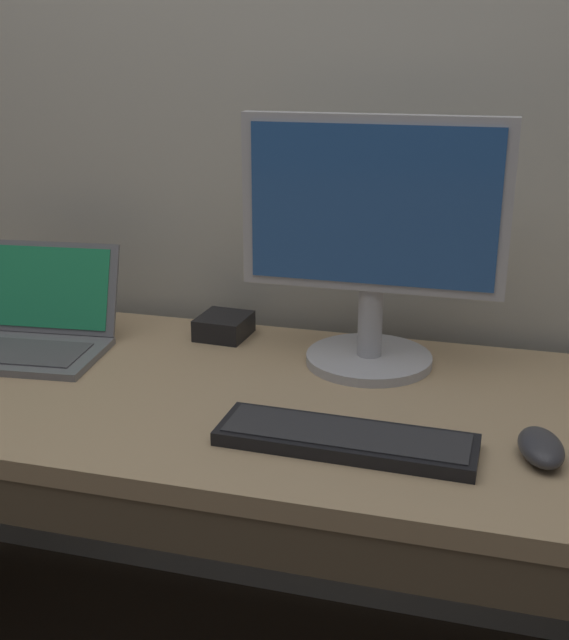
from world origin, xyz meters
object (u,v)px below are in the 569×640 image
object	(u,v)px
wired_keyboard	(346,439)
external_drive_box	(224,326)
external_monitor	(372,238)
computer_mouse	(541,447)
laptop_space_gray	(25,328)

from	to	relation	value
wired_keyboard	external_drive_box	distance (m)	0.54
external_monitor	computer_mouse	xyz separation A→B (m)	(0.31, -0.30, -0.23)
external_drive_box	laptop_space_gray	bearing A→B (deg)	-154.74
laptop_space_gray	computer_mouse	bearing A→B (deg)	-11.59
laptop_space_gray	wired_keyboard	bearing A→B (deg)	-18.78
external_monitor	external_drive_box	world-z (taller)	external_monitor
wired_keyboard	computer_mouse	size ratio (longest dim) A/B	3.49
laptop_space_gray	external_monitor	bearing A→B (deg)	7.49
external_monitor	external_drive_box	xyz separation A→B (m)	(-0.32, 0.08, -0.23)
computer_mouse	wired_keyboard	bearing A→B (deg)	176.47
external_monitor	wired_keyboard	xyz separation A→B (m)	(0.02, -0.33, -0.24)
laptop_space_gray	external_drive_box	xyz separation A→B (m)	(0.37, 0.17, -0.02)
laptop_space_gray	computer_mouse	distance (m)	1.02
laptop_space_gray	computer_mouse	size ratio (longest dim) A/B	3.14
laptop_space_gray	wired_keyboard	distance (m)	0.75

